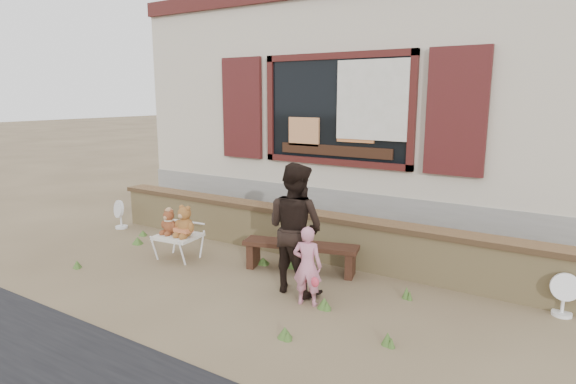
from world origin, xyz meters
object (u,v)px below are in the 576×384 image
Objects in this scene: teddy_bear_right at (185,220)px; teddy_bear_left at (169,221)px; folding_chair at (178,237)px; adult at (295,228)px; child at (307,266)px; bench at (300,251)px.

teddy_bear_left is at bearing 180.00° from teddy_bear_right.
teddy_bear_left reaches higher than folding_chair.
teddy_bear_right is 1.85m from adult.
folding_chair is at bearing 6.07° from adult.
bench is at bearing -68.82° from child.
teddy_bear_right is at bearing 5.43° from adult.
teddy_bear_left is (-1.85, -0.52, 0.25)m from bench.
bench is 1.78m from folding_chair.
bench is at bearing 9.07° from teddy_bear_left.
child is at bearing -14.66° from folding_chair.
teddy_bear_left is 0.41× the size of child.
teddy_bear_left is at bearing -179.75° from bench.
teddy_bear_left is 2.46m from child.
bench reaches higher than folding_chair.
folding_chair is at bearing -0.00° from teddy_bear_left.
teddy_bear_right is (-1.57, -0.48, 0.29)m from bench.
adult is (1.97, -0.06, 0.45)m from folding_chair.
folding_chair is 1.70× the size of teddy_bear_left.
adult is (0.27, -0.56, 0.48)m from bench.
folding_chair is at bearing -179.04° from bench.
folding_chair is 2.32m from child.
adult is (2.11, -0.05, 0.23)m from teddy_bear_left.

